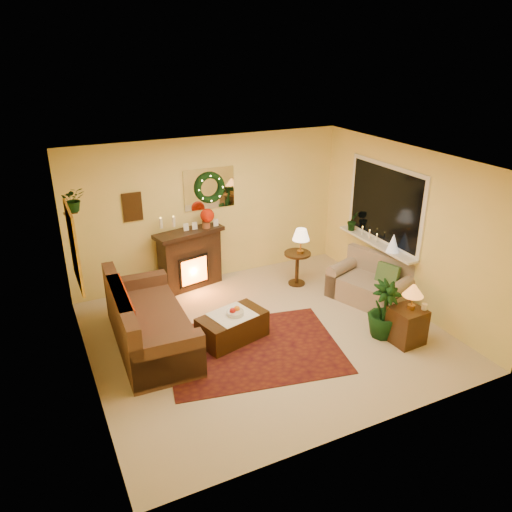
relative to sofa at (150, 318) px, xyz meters
name	(u,v)px	position (x,y,z in m)	size (l,w,h in m)	color
floor	(266,335)	(1.60, -0.49, -0.43)	(5.00, 5.00, 0.00)	beige
ceiling	(268,163)	(1.60, -0.49, 2.17)	(5.00, 5.00, 0.00)	white
wall_back	(210,210)	(1.60, 1.76, 0.87)	(5.00, 5.00, 0.00)	#EFD88C
wall_front	(366,333)	(1.60, -2.74, 0.87)	(5.00, 5.00, 0.00)	#EFD88C
wall_left	(81,291)	(-0.90, -0.49, 0.87)	(4.50, 4.50, 0.00)	#EFD88C
wall_right	(406,228)	(4.10, -0.49, 0.87)	(4.50, 4.50, 0.00)	#EFD88C
area_rug	(253,349)	(1.26, -0.76, -0.42)	(2.41, 1.81, 0.01)	#4F1414
sofa	(150,318)	(0.00, 0.00, 0.00)	(0.95, 2.16, 0.93)	#422F1F
red_throw	(144,313)	(-0.06, 0.14, 0.03)	(0.74, 1.20, 0.02)	red
fireplace	(190,258)	(1.12, 1.55, 0.12)	(1.09, 0.34, 1.00)	black
poinsettia	(207,216)	(1.45, 1.49, 0.87)	(0.24, 0.24, 0.24)	#B31903
mantel_candle_a	(161,223)	(0.66, 1.56, 0.83)	(0.06, 0.06, 0.17)	white
mantel_candle_b	(174,222)	(0.87, 1.55, 0.83)	(0.06, 0.06, 0.17)	white
mantel_mirror	(209,188)	(1.60, 1.74, 1.27)	(0.92, 0.02, 0.72)	white
wreath	(210,188)	(1.60, 1.70, 1.29)	(0.55, 0.55, 0.11)	#194719
wall_art	(132,207)	(0.25, 1.74, 1.12)	(0.32, 0.03, 0.48)	#381E11
gold_mirror	(74,247)	(-0.88, -0.19, 1.32)	(0.03, 0.84, 1.00)	gold
hanging_plant	(75,211)	(-0.74, 0.56, 1.54)	(0.33, 0.28, 0.36)	#194719
loveseat	(371,278)	(3.66, -0.29, -0.01)	(0.77, 1.33, 0.77)	#8C795A
window_frame	(385,204)	(4.08, 0.06, 1.12)	(0.03, 1.86, 1.36)	white
window_glass	(384,204)	(4.07, 0.06, 1.12)	(0.02, 1.70, 1.22)	black
window_sill	(376,243)	(3.98, 0.06, 0.44)	(0.22, 1.86, 0.04)	white
mini_tree	(393,243)	(3.95, -0.39, 0.61)	(0.21, 0.21, 0.31)	white
sill_plant	(353,220)	(3.95, 0.72, 0.66)	(0.25, 0.20, 0.46)	#184312
side_table_round	(297,267)	(2.87, 0.80, -0.10)	(0.47, 0.47, 0.61)	#32180F
lamp_cream	(301,239)	(2.90, 0.76, 0.45)	(0.30, 0.30, 0.46)	#FFE1B4
end_table_square	(407,325)	(3.35, -1.53, -0.16)	(0.44, 0.44, 0.54)	black
lamp_tiffany	(413,296)	(3.39, -1.53, 0.32)	(0.30, 0.30, 0.44)	orange
coffee_table	(232,327)	(1.10, -0.39, -0.22)	(0.98, 0.54, 0.41)	black
fruit_bowl	(235,313)	(1.13, -0.41, 0.02)	(0.25, 0.25, 0.06)	beige
floor_palm	(385,309)	(3.15, -1.26, 0.02)	(1.45, 1.45, 2.59)	#134410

